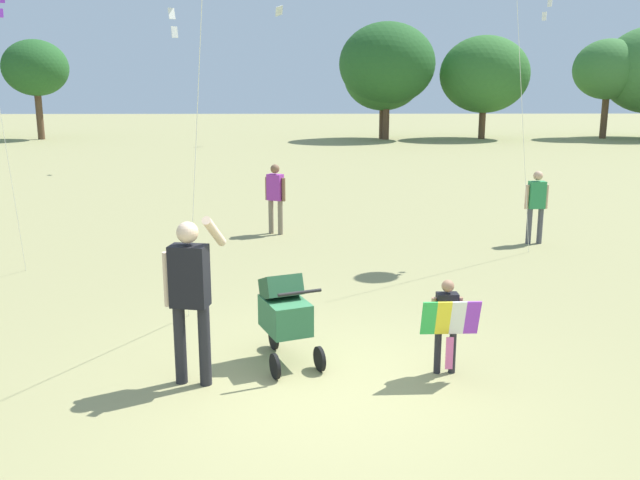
# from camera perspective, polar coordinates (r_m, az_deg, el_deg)

# --- Properties ---
(ground_plane) EXTENTS (120.00, 120.00, 0.00)m
(ground_plane) POSITION_cam_1_polar(r_m,az_deg,el_deg) (7.36, -0.15, -12.19)
(ground_plane) COLOR #938E5B
(treeline_distant) EXTENTS (46.75, 6.82, 6.30)m
(treeline_distant) POSITION_cam_1_polar(r_m,az_deg,el_deg) (38.19, 5.49, 13.85)
(treeline_distant) COLOR brown
(treeline_distant) RESTS_ON ground
(child_with_butterfly_kite) EXTENTS (0.62, 0.34, 1.06)m
(child_with_butterfly_kite) POSITION_cam_1_polar(r_m,az_deg,el_deg) (7.60, 10.45, -6.43)
(child_with_butterfly_kite) COLOR #232328
(child_with_butterfly_kite) RESTS_ON ground
(person_adult_flyer) EXTENTS (0.63, 0.53, 1.83)m
(person_adult_flyer) POSITION_cam_1_polar(r_m,az_deg,el_deg) (7.24, -10.68, -3.90)
(person_adult_flyer) COLOR #232328
(person_adult_flyer) RESTS_ON ground
(stroller) EXTENTS (0.78, 1.11, 1.03)m
(stroller) POSITION_cam_1_polar(r_m,az_deg,el_deg) (7.82, -2.95, -5.85)
(stroller) COLOR black
(stroller) RESTS_ON ground
(person_red_shirt) EXTENTS (0.42, 0.32, 1.46)m
(person_red_shirt) POSITION_cam_1_polar(r_m,az_deg,el_deg) (14.31, -3.71, 3.87)
(person_red_shirt) COLOR #7F705B
(person_red_shirt) RESTS_ON ground
(person_sitting_far) EXTENTS (0.46, 0.21, 1.43)m
(person_sitting_far) POSITION_cam_1_polar(r_m,az_deg,el_deg) (14.07, 17.43, 3.08)
(person_sitting_far) COLOR #4C4C51
(person_sitting_far) RESTS_ON ground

